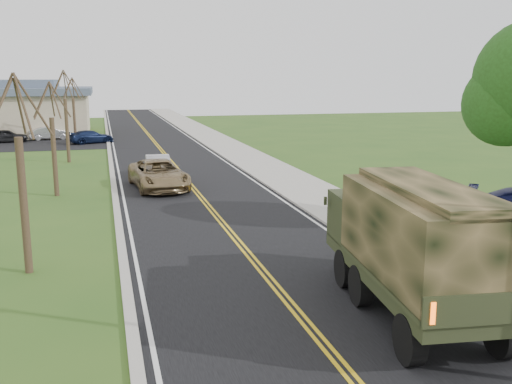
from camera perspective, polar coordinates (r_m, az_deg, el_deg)
name	(u,v)px	position (r m, az deg, el deg)	size (l,w,h in m)	color
road	(160,149)	(48.63, -9.56, 4.28)	(8.00, 120.00, 0.01)	black
curb_right	(209,147)	(49.19, -4.73, 4.54)	(0.30, 120.00, 0.12)	#9E998E
sidewalk_right	(229,146)	(49.53, -2.73, 4.60)	(3.20, 120.00, 0.10)	#9E998E
curb_left	(109,150)	(48.41, -14.46, 4.09)	(0.30, 120.00, 0.10)	#9E998E
bare_tree_a	(22,189)	(18.51, -22.32, 0.25)	(1.93, 2.26, 6.08)	#38281C
bare_tree_b	(54,147)	(30.34, -19.58, 4.23)	(1.83, 2.14, 5.73)	#38281C
bare_tree_c	(67,123)	(42.24, -18.42, 6.57)	(2.04, 2.39, 6.42)	#38281C
bare_tree_d	(74,115)	(54.21, -17.73, 7.32)	(1.88, 2.20, 5.91)	#38281C
military_truck	(414,239)	(14.66, 15.51, -4.57)	(3.23, 7.25, 3.50)	black
suv_champagne	(159,175)	(31.14, -9.71, 1.73)	(2.58, 5.59, 1.55)	#8B744F
sedan_silver	(158,167)	(34.67, -9.75, 2.52)	(1.40, 4.01, 1.32)	#B6B5BA
lot_car_dark	(6,136)	(57.32, -23.69, 5.17)	(1.47, 3.66, 1.25)	black
lot_car_silver	(50,133)	(58.50, -19.90, 5.56)	(1.34, 3.83, 1.26)	#A8A8AD
lot_car_navy	(91,137)	(54.13, -16.18, 5.33)	(1.66, 4.08, 1.19)	#0F1938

